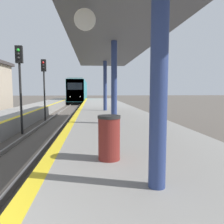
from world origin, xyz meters
The scene contains 5 objects.
train centered at (0.00, 43.27, 2.25)m, with size 2.85×19.96×4.43m.
signal_mid centered at (-1.18, 10.67, 3.27)m, with size 0.36×0.31×4.70m.
signal_far centered at (-1.01, 15.79, 3.27)m, with size 0.36×0.31×4.70m.
station_canopy centered at (3.62, 8.37, 4.54)m, with size 3.87×19.76×3.87m.
trash_bin centered at (2.98, 3.22, 1.35)m, with size 0.50×0.50×0.97m.
Camera 1 is at (2.61, -1.42, 2.37)m, focal length 35.00 mm.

